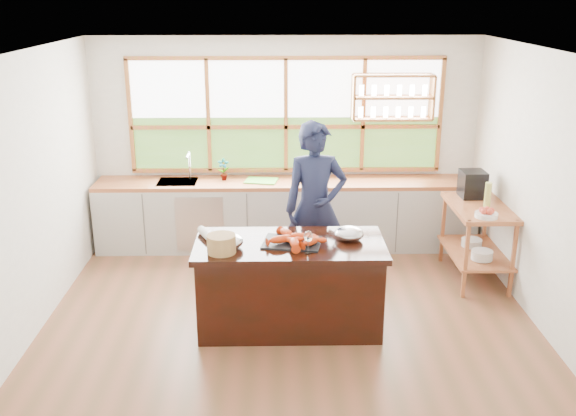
{
  "coord_description": "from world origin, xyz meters",
  "views": [
    {
      "loc": [
        -0.12,
        -5.99,
        3.21
      ],
      "look_at": [
        -0.01,
        0.15,
        1.14
      ],
      "focal_mm": 40.0,
      "sensor_mm": 36.0,
      "label": 1
    }
  ],
  "objects_px": {
    "espresso_machine": "(472,184)",
    "cook": "(315,208)",
    "island": "(290,284)",
    "wicker_basket": "(221,244)"
  },
  "relations": [
    {
      "from": "island",
      "to": "cook",
      "type": "height_order",
      "value": "cook"
    },
    {
      "from": "island",
      "to": "wicker_basket",
      "type": "xyz_separation_m",
      "value": [
        -0.64,
        -0.24,
        0.53
      ]
    },
    {
      "from": "island",
      "to": "espresso_machine",
      "type": "xyz_separation_m",
      "value": [
        2.19,
        1.43,
        0.6
      ]
    },
    {
      "from": "espresso_machine",
      "to": "wicker_basket",
      "type": "height_order",
      "value": "espresso_machine"
    },
    {
      "from": "wicker_basket",
      "to": "cook",
      "type": "bearing_deg",
      "value": 50.26
    },
    {
      "from": "espresso_machine",
      "to": "cook",
      "type": "bearing_deg",
      "value": -165.68
    },
    {
      "from": "island",
      "to": "espresso_machine",
      "type": "distance_m",
      "value": 2.68
    },
    {
      "from": "wicker_basket",
      "to": "espresso_machine",
      "type": "bearing_deg",
      "value": 30.5
    },
    {
      "from": "cook",
      "to": "espresso_machine",
      "type": "distance_m",
      "value": 1.97
    },
    {
      "from": "cook",
      "to": "wicker_basket",
      "type": "height_order",
      "value": "cook"
    }
  ]
}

